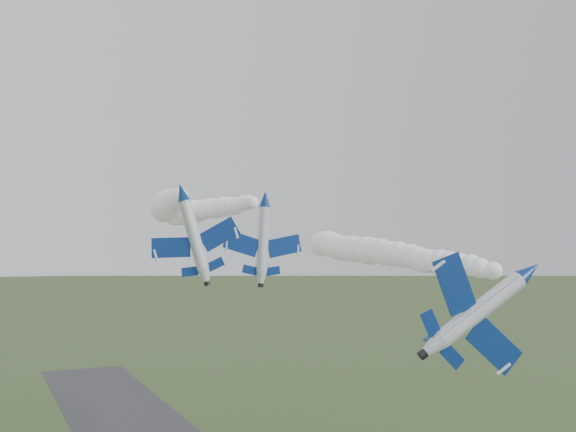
# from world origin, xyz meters

# --- Properties ---
(jet_lead) EXTENTS (6.94, 13.82, 9.55)m
(jet_lead) POSITION_xyz_m (14.06, -11.53, 35.27)
(jet_lead) COLOR silver
(smoke_trail_jet_lead) EXTENTS (21.87, 75.07, 5.10)m
(smoke_trail_jet_lead) POSITION_xyz_m (24.72, 28.63, 36.95)
(smoke_trail_jet_lead) COLOR white
(jet_pair_left) EXTENTS (10.28, 12.44, 3.90)m
(jet_pair_left) POSITION_xyz_m (-8.53, 20.00, 44.09)
(jet_pair_left) COLOR silver
(smoke_trail_jet_pair_left) EXTENTS (20.99, 57.25, 5.78)m
(smoke_trail_jet_pair_left) POSITION_xyz_m (-1.27, 50.77, 45.17)
(smoke_trail_jet_pair_left) COLOR white
(jet_pair_right) EXTENTS (10.27, 12.28, 3.05)m
(jet_pair_right) POSITION_xyz_m (2.67, 20.96, 43.76)
(jet_pair_right) COLOR silver
(smoke_trail_jet_pair_right) EXTENTS (10.57, 71.22, 4.89)m
(smoke_trail_jet_pair_right) POSITION_xyz_m (6.96, 59.28, 44.67)
(smoke_trail_jet_pair_right) COLOR white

